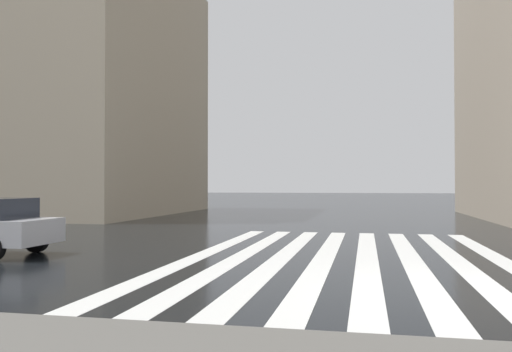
# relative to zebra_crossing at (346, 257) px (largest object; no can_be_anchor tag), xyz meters

# --- Properties ---
(ground_plane) EXTENTS (220.00, 220.00, 0.00)m
(ground_plane) POSITION_rel_zebra_crossing_xyz_m (-4.00, -2.11, -0.00)
(ground_plane) COLOR black
(zebra_crossing) EXTENTS (13.00, 7.50, 0.01)m
(zebra_crossing) POSITION_rel_zebra_crossing_xyz_m (0.00, 0.00, 0.00)
(zebra_crossing) COLOR silver
(zebra_crossing) RESTS_ON ground_plane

